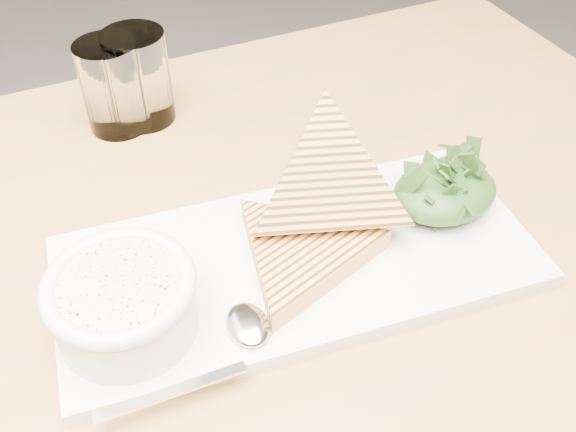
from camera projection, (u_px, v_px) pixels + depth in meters
name	position (u px, v px, depth m)	size (l,w,h in m)	color
table_top	(207.00, 292.00, 0.61)	(1.21, 0.81, 0.04)	#A7683D
table_leg_br	(414.00, 196.00, 1.29)	(0.06, 0.06, 0.73)	#A7683D
platter	(298.00, 261.00, 0.61)	(0.45, 0.20, 0.02)	white
soup_bowl	(125.00, 309.00, 0.53)	(0.12, 0.12, 0.05)	white
soup	(119.00, 286.00, 0.51)	(0.10, 0.10, 0.01)	beige
bowl_rim	(118.00, 285.00, 0.51)	(0.12, 0.12, 0.01)	white
sandwich_flat	(301.00, 254.00, 0.59)	(0.17, 0.17, 0.02)	gold
sandwich_lean	(330.00, 184.00, 0.59)	(0.17, 0.17, 0.09)	gold
salad_base	(445.00, 192.00, 0.63)	(0.11, 0.09, 0.04)	black
arugula_pile	(446.00, 187.00, 0.63)	(0.11, 0.10, 0.05)	#325821
spoon_bowl	(248.00, 325.00, 0.54)	(0.04, 0.05, 0.01)	silver
spoon_handle	(172.00, 392.00, 0.49)	(0.12, 0.01, 0.00)	silver
glass_near	(112.00, 87.00, 0.74)	(0.07, 0.07, 0.11)	white
glass_far	(139.00, 78.00, 0.75)	(0.07, 0.07, 0.11)	white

